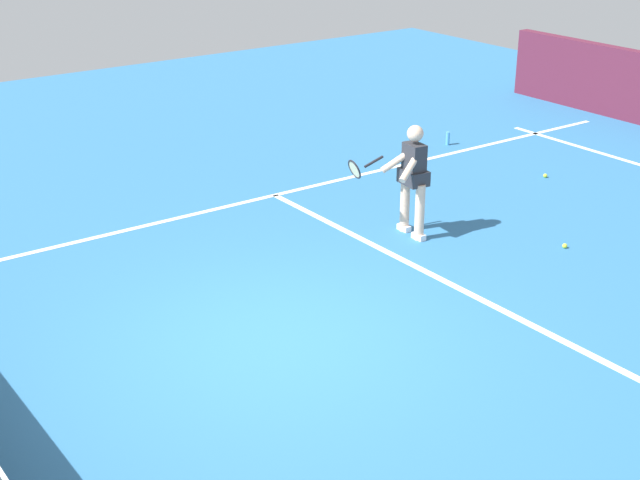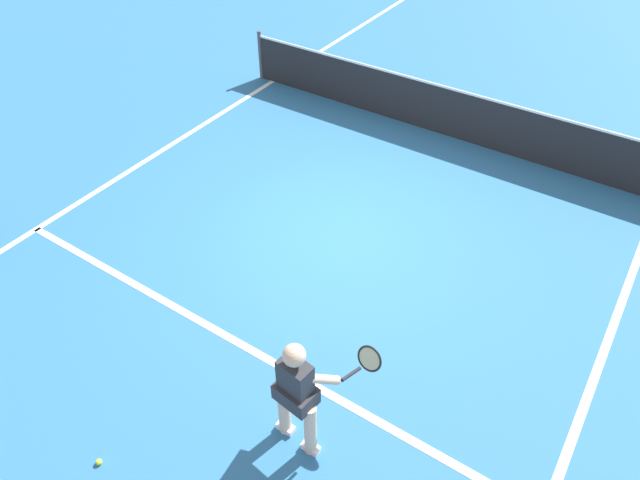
# 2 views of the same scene
# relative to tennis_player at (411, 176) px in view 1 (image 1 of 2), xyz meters

# --- Properties ---
(ground_plane) EXTENTS (27.96, 27.96, 0.00)m
(ground_plane) POSITION_rel_tennis_player_xyz_m (-1.45, 3.05, -0.85)
(ground_plane) COLOR teal
(service_line_marking) EXTENTS (7.73, 0.10, 0.01)m
(service_line_marking) POSITION_rel_tennis_player_xyz_m (-1.45, 0.63, -0.84)
(service_line_marking) COLOR white
(service_line_marking) RESTS_ON ground
(sideline_right_marking) EXTENTS (0.10, 19.51, 0.01)m
(sideline_right_marking) POSITION_rel_tennis_player_xyz_m (2.42, 3.05, -0.84)
(sideline_right_marking) COLOR white
(sideline_right_marking) RESTS_ON ground
(tennis_player) EXTENTS (0.85, 0.91, 1.55)m
(tennis_player) POSITION_rel_tennis_player_xyz_m (0.00, 0.00, 0.00)
(tennis_player) COLOR beige
(tennis_player) RESTS_ON ground
(tennis_ball_near) EXTENTS (0.07, 0.07, 0.07)m
(tennis_ball_near) POSITION_rel_tennis_player_xyz_m (-1.56, -1.38, -0.81)
(tennis_ball_near) COLOR #D1E533
(tennis_ball_near) RESTS_ON ground
(tennis_ball_mid) EXTENTS (0.07, 0.07, 0.07)m
(tennis_ball_mid) POSITION_rel_tennis_player_xyz_m (0.57, -3.40, -0.81)
(tennis_ball_mid) COLOR #D1E533
(tennis_ball_mid) RESTS_ON ground
(water_bottle) EXTENTS (0.07, 0.07, 0.24)m
(water_bottle) POSITION_rel_tennis_player_xyz_m (2.85, -3.37, -0.73)
(water_bottle) COLOR #4C9EE5
(water_bottle) RESTS_ON ground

